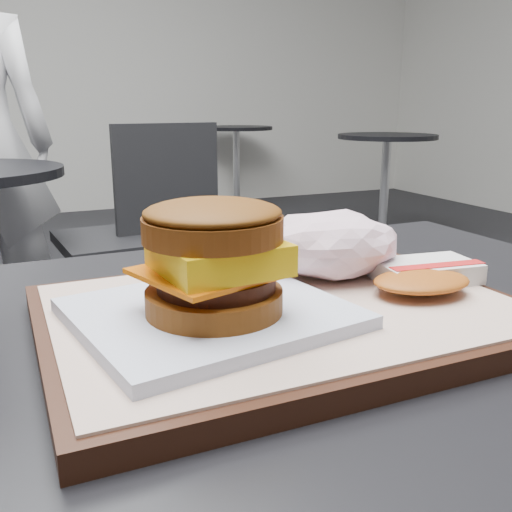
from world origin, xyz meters
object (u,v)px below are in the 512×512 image
Objects in this scene: hash_brown at (424,275)px; neighbor_chair at (137,226)px; serving_tray at (284,315)px; breakfast_sandwich at (213,272)px; crumpled_wrapper at (330,244)px.

neighbor_chair is at bearing 86.19° from hash_brown.
serving_tray is 1.77× the size of breakfast_sandwich.
neighbor_chair is at bearing 79.57° from breakfast_sandwich.
hash_brown is 0.14× the size of neighbor_chair.
crumpled_wrapper is 1.66m from neighbor_chair.
serving_tray is at bearing -144.78° from crumpled_wrapper.
hash_brown is 0.91× the size of crumpled_wrapper.
breakfast_sandwich is 0.24× the size of neighbor_chair.
breakfast_sandwich is 1.75m from neighbor_chair.
breakfast_sandwich is 1.59× the size of crumpled_wrapper.
breakfast_sandwich is (-0.07, -0.02, 0.05)m from serving_tray.
crumpled_wrapper is at bearing 35.22° from serving_tray.
serving_tray is 0.13m from hash_brown.
neighbor_chair is (0.17, 1.62, -0.31)m from crumpled_wrapper.
crumpled_wrapper reaches higher than hash_brown.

